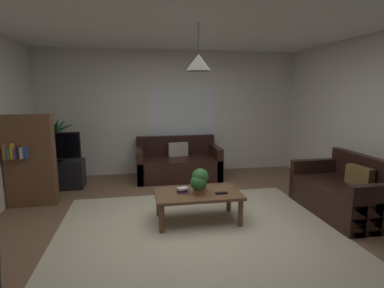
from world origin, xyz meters
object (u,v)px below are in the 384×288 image
at_px(couch_under_window, 178,165).
at_px(tv, 56,147).
at_px(bookshelf_corner, 30,160).
at_px(remote_on_table_0, 221,193).
at_px(couch_right_side, 345,194).
at_px(potted_plant_on_table, 199,181).
at_px(book_on_table_2, 183,189).
at_px(book_on_table_0, 183,192).
at_px(coffee_table, 198,197).
at_px(pendant_lamp, 199,62).
at_px(potted_palm_corner, 54,149).
at_px(book_on_table_1, 182,190).
at_px(tv_stand, 58,175).

xyz_separation_m(couch_under_window, tv, (-2.23, -0.28, 0.50)).
bearing_deg(bookshelf_corner, couch_under_window, 23.62).
bearing_deg(remote_on_table_0, couch_right_side, 88.23).
bearing_deg(potted_plant_on_table, book_on_table_2, 158.38).
bearing_deg(book_on_table_0, couch_right_side, -3.31).
bearing_deg(couch_right_side, couch_under_window, -135.85).
height_order(book_on_table_0, tv, tv).
bearing_deg(couch_under_window, remote_on_table_0, -82.73).
distance_m(coffee_table, tv, 2.90).
distance_m(book_on_table_2, potted_plant_on_table, 0.26).
relative_size(coffee_table, remote_on_table_0, 7.16).
bearing_deg(pendant_lamp, couch_right_side, -2.51).
distance_m(book_on_table_0, potted_palm_corner, 3.17).
height_order(couch_right_side, book_on_table_1, couch_right_side).
bearing_deg(tv, couch_under_window, 7.19).
height_order(book_on_table_0, tv_stand, tv_stand).
bearing_deg(remote_on_table_0, potted_plant_on_table, -105.40).
bearing_deg(potted_palm_corner, remote_on_table_0, -42.39).
distance_m(bookshelf_corner, pendant_lamp, 2.96).
height_order(coffee_table, pendant_lamp, pendant_lamp).
distance_m(book_on_table_2, potted_palm_corner, 3.16).
bearing_deg(potted_palm_corner, couch_right_side, -28.18).
bearing_deg(book_on_table_0, tv, 138.57).
height_order(tv, pendant_lamp, pendant_lamp).
relative_size(remote_on_table_0, tv_stand, 0.18).
xyz_separation_m(remote_on_table_0, potted_palm_corner, (-2.67, 2.44, 0.22)).
height_order(couch_under_window, pendant_lamp, pendant_lamp).
relative_size(book_on_table_2, pendant_lamp, 0.25).
distance_m(couch_right_side, potted_plant_on_table, 2.16).
bearing_deg(couch_right_side, tv, -113.74).
relative_size(tv_stand, pendant_lamp, 1.55).
bearing_deg(bookshelf_corner, book_on_table_0, -24.56).
relative_size(coffee_table, book_on_table_0, 8.84).
bearing_deg(tv, couch_right_side, -23.74).
relative_size(remote_on_table_0, bookshelf_corner, 0.11).
distance_m(couch_right_side, remote_on_table_0, 1.86).
xyz_separation_m(couch_under_window, tv_stand, (-2.23, -0.26, -0.02)).
bearing_deg(couch_right_side, tv_stand, -113.97).
relative_size(couch_under_window, pendant_lamp, 2.83).
bearing_deg(coffee_table, bookshelf_corner, 156.40).
xyz_separation_m(remote_on_table_0, potted_plant_on_table, (-0.28, 0.07, 0.17)).
height_order(couch_under_window, book_on_table_1, couch_under_window).
xyz_separation_m(book_on_table_1, tv_stand, (-2.01, 1.80, -0.19)).
distance_m(coffee_table, bookshelf_corner, 2.64).
distance_m(book_on_table_1, potted_plant_on_table, 0.27).
distance_m(remote_on_table_0, pendant_lamp, 1.71).
bearing_deg(bookshelf_corner, book_on_table_1, -24.71).
distance_m(couch_under_window, coffee_table, 2.10).
relative_size(coffee_table, book_on_table_2, 8.05).
bearing_deg(tv_stand, potted_palm_corner, 108.53).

